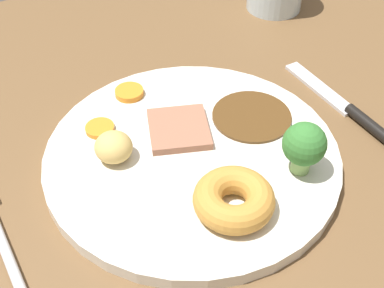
{
  "coord_description": "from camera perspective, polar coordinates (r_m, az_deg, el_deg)",
  "views": [
    {
      "loc": [
        -18.24,
        -31.49,
        40.02
      ],
      "look_at": [
        -1.64,
        0.57,
        6.0
      ],
      "focal_mm": 48.81,
      "sensor_mm": 36.0,
      "label": 1
    }
  ],
  "objects": [
    {
      "name": "dining_table",
      "position": [
        0.53,
        1.87,
        -3.13
      ],
      "size": [
        120.0,
        84.0,
        3.6
      ],
      "primitive_type": "cube",
      "color": "brown",
      "rests_on": "ground"
    },
    {
      "name": "dinner_plate",
      "position": [
        0.51,
        0.0,
        -1.4
      ],
      "size": [
        28.58,
        28.58,
        1.4
      ],
      "primitive_type": "cylinder",
      "color": "silver",
      "rests_on": "dining_table"
    },
    {
      "name": "gravy_pool",
      "position": [
        0.54,
        6.54,
        3.04
      ],
      "size": [
        8.21,
        8.21,
        0.3
      ],
      "primitive_type": "cylinder",
      "color": "#563819",
      "rests_on": "dinner_plate"
    },
    {
      "name": "meat_slice_main",
      "position": [
        0.52,
        -1.44,
        1.67
      ],
      "size": [
        7.57,
        7.82,
        0.8
      ],
      "primitive_type": "cube",
      "rotation": [
        0.0,
        0.0,
        1.25
      ],
      "color": "#9E664C",
      "rests_on": "dinner_plate"
    },
    {
      "name": "yorkshire_pudding",
      "position": [
        0.45,
        4.6,
        -6.06
      ],
      "size": [
        7.07,
        7.07,
        2.54
      ],
      "primitive_type": "torus",
      "color": "#C68938",
      "rests_on": "dinner_plate"
    },
    {
      "name": "roast_potato_left",
      "position": [
        0.49,
        -8.57,
        -0.33
      ],
      "size": [
        4.96,
        4.97,
        2.86
      ],
      "primitive_type": "ellipsoid",
      "rotation": [
        0.0,
        0.0,
        0.58
      ],
      "color": "#D8B260",
      "rests_on": "dinner_plate"
    },
    {
      "name": "carrot_coin_front",
      "position": [
        0.53,
        -10.03,
        1.7
      ],
      "size": [
        2.91,
        2.91,
        0.51
      ],
      "primitive_type": "cylinder",
      "color": "orange",
      "rests_on": "dinner_plate"
    },
    {
      "name": "carrot_coin_back",
      "position": [
        0.57,
        -6.87,
        5.62
      ],
      "size": [
        3.1,
        3.1,
        0.65
      ],
      "primitive_type": "cylinder",
      "color": "orange",
      "rests_on": "dinner_plate"
    },
    {
      "name": "broccoli_floret",
      "position": [
        0.47,
        12.16,
        -0.16
      ],
      "size": [
        4.02,
        4.02,
        5.3
      ],
      "color": "#8CB766",
      "rests_on": "dinner_plate"
    },
    {
      "name": "knife",
      "position": [
        0.59,
        17.32,
        3.16
      ],
      "size": [
        2.3,
        18.55,
        1.2
      ],
      "rotation": [
        0.0,
        0.0,
        1.62
      ],
      "color": "black",
      "rests_on": "dining_table"
    }
  ]
}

